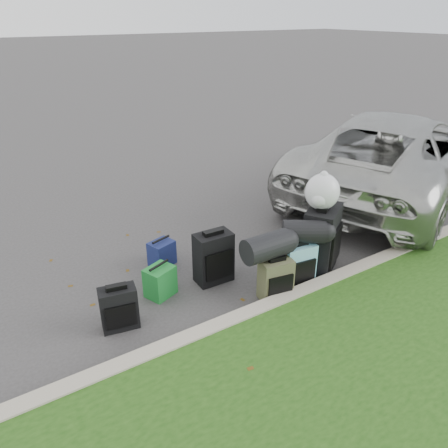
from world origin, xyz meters
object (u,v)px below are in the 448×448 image
suv (394,154)px  suitcase_small_black (119,308)px  suitcase_large_black_right (321,240)px  tote_green (160,282)px  suitcase_teal (297,265)px  suitcase_large_black_left (213,257)px  tote_navy (162,253)px  suitcase_olive (276,279)px

suv → suitcase_small_black: size_ratio=11.10×
suitcase_large_black_right → tote_green: bearing=131.6°
suitcase_teal → tote_green: suitcase_teal is taller
suitcase_large_black_left → tote_navy: (-0.37, 0.68, -0.16)m
suv → suitcase_olive: suv is taller
suitcase_olive → suitcase_small_black: bearing=175.0°
suitcase_teal → tote_navy: suitcase_teal is taller
suv → suitcase_large_black_right: suv is taller
suv → suitcase_small_black: suv is taller
suitcase_small_black → suitcase_olive: bearing=-4.2°
suitcase_teal → suitcase_small_black: bearing=176.4°
suitcase_large_black_left → suitcase_large_black_right: 1.36m
suitcase_olive → tote_navy: bearing=129.8°
suitcase_large_black_left → suitcase_large_black_right: size_ratio=0.74×
suitcase_olive → suitcase_teal: 0.38m
suitcase_small_black → suv: bearing=21.5°
suitcase_large_black_left → tote_green: size_ratio=1.77×
suitcase_large_black_left → suitcase_teal: 1.00m
suv → tote_green: size_ratio=14.52×
suitcase_teal → tote_navy: bearing=138.6°
suv → suitcase_olive: (-3.77, -1.45, -0.47)m
suitcase_large_black_right → suitcase_large_black_left: bearing=126.1°
suitcase_large_black_left → suv: bearing=12.1°
tote_green → suitcase_small_black: bearing=-174.4°
tote_green → tote_navy: 0.69m
tote_navy → suitcase_large_black_right: bearing=-52.9°
suitcase_teal → tote_green: size_ratio=1.55×
suitcase_small_black → suitcase_large_black_left: (1.28, 0.23, 0.08)m
suv → suitcase_large_black_left: 4.25m
suitcase_olive → suitcase_large_black_right: bearing=22.6°
suv → suitcase_teal: bearing=90.3°
suitcase_small_black → tote_green: bearing=37.8°
tote_green → suitcase_olive: bearing=-56.1°
suitcase_olive → tote_green: suitcase_olive is taller
suitcase_large_black_left → tote_navy: suitcase_large_black_left is taller
suitcase_small_black → tote_green: size_ratio=1.31×
suv → suitcase_teal: (-3.39, -1.39, -0.45)m
suitcase_large_black_left → suitcase_olive: size_ratio=1.28×
suitcase_teal → tote_navy: size_ratio=1.71×
suitcase_teal → suitcase_large_black_right: bearing=21.8°
suv → tote_navy: (-4.54, -0.08, -0.56)m
suitcase_teal → tote_green: (-1.46, 0.70, -0.10)m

